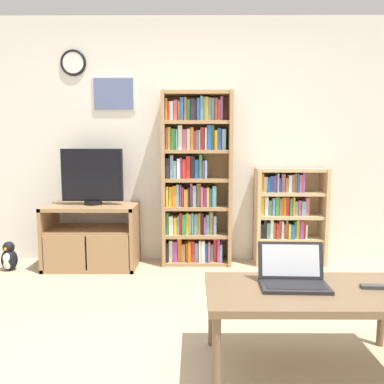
% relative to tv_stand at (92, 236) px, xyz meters
% --- Properties ---
extents(ground_plane, '(18.00, 18.00, 0.00)m').
position_rel_tv_stand_xyz_m(ground_plane, '(0.96, -1.72, -0.33)').
color(ground_plane, tan).
extents(wall_back, '(7.07, 0.09, 2.60)m').
position_rel_tv_stand_xyz_m(wall_back, '(0.95, 0.32, 0.98)').
color(wall_back, silver).
rests_on(wall_back, ground_plane).
extents(tv_stand, '(0.92, 0.51, 0.65)m').
position_rel_tv_stand_xyz_m(tv_stand, '(0.00, 0.00, 0.00)').
color(tv_stand, '#9E754C').
rests_on(tv_stand, ground_plane).
extents(television, '(0.62, 0.18, 0.58)m').
position_rel_tv_stand_xyz_m(television, '(0.01, 0.04, 0.61)').
color(television, black).
rests_on(television, tv_stand).
extents(bookshelf_tall, '(0.72, 0.29, 1.80)m').
position_rel_tv_stand_xyz_m(bookshelf_tall, '(1.06, 0.15, 0.56)').
color(bookshelf_tall, tan).
rests_on(bookshelf_tall, ground_plane).
extents(bookshelf_short, '(0.74, 0.27, 1.02)m').
position_rel_tv_stand_xyz_m(bookshelf_short, '(2.03, 0.16, 0.18)').
color(bookshelf_short, tan).
rests_on(bookshelf_short, ground_plane).
extents(coffee_table, '(1.14, 0.57, 0.46)m').
position_rel_tv_stand_xyz_m(coffee_table, '(1.70, -1.78, 0.09)').
color(coffee_table, brown).
rests_on(coffee_table, ground_plane).
extents(laptop, '(0.38, 0.26, 0.23)m').
position_rel_tv_stand_xyz_m(laptop, '(1.62, -1.72, 0.19)').
color(laptop, '#232326').
rests_on(laptop, coffee_table).
extents(remote_near_laptop, '(0.16, 0.05, 0.02)m').
position_rel_tv_stand_xyz_m(remote_near_laptop, '(2.06, -1.77, 0.14)').
color(remote_near_laptop, '#38383A').
rests_on(remote_near_laptop, coffee_table).
extents(penguin_figurine, '(0.16, 0.14, 0.30)m').
position_rel_tv_stand_xyz_m(penguin_figurine, '(-0.81, -0.12, -0.19)').
color(penguin_figurine, black).
rests_on(penguin_figurine, ground_plane).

